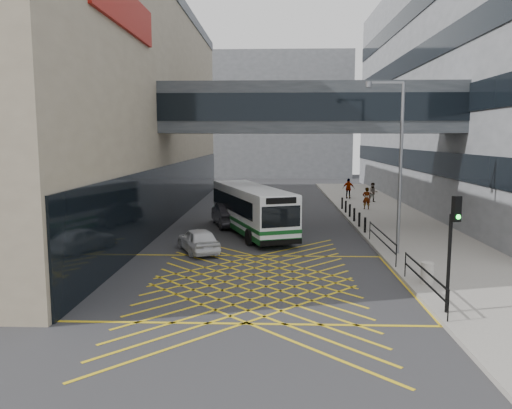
# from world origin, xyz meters

# --- Properties ---
(ground) EXTENTS (120.00, 120.00, 0.00)m
(ground) POSITION_xyz_m (0.00, 0.00, 0.00)
(ground) COLOR #333335
(building_whsmith) EXTENTS (24.17, 42.00, 16.00)m
(building_whsmith) POSITION_xyz_m (-17.98, 16.00, 8.00)
(building_whsmith) COLOR tan
(building_whsmith) RESTS_ON ground
(building_far) EXTENTS (28.00, 16.00, 18.00)m
(building_far) POSITION_xyz_m (-2.00, 60.00, 9.00)
(building_far) COLOR slate
(building_far) RESTS_ON ground
(skybridge) EXTENTS (20.00, 4.10, 3.00)m
(skybridge) POSITION_xyz_m (3.00, 12.00, 7.50)
(skybridge) COLOR #3A3F44
(skybridge) RESTS_ON ground
(pavement) EXTENTS (6.00, 54.00, 0.16)m
(pavement) POSITION_xyz_m (9.00, 15.00, 0.08)
(pavement) COLOR gray
(pavement) RESTS_ON ground
(box_junction) EXTENTS (12.00, 9.00, 0.01)m
(box_junction) POSITION_xyz_m (0.00, 0.00, 0.00)
(box_junction) COLOR gold
(box_junction) RESTS_ON ground
(bus) EXTENTS (5.63, 10.23, 2.82)m
(bus) POSITION_xyz_m (-0.54, 10.40, 1.51)
(bus) COLOR silver
(bus) RESTS_ON ground
(car_white) EXTENTS (3.12, 4.30, 1.27)m
(car_white) POSITION_xyz_m (-2.95, 5.22, 0.63)
(car_white) COLOR silver
(car_white) RESTS_ON ground
(car_dark) EXTENTS (3.18, 5.32, 1.56)m
(car_dark) POSITION_xyz_m (-2.11, 12.86, 0.78)
(car_dark) COLOR black
(car_dark) RESTS_ON ground
(car_silver) EXTENTS (2.29, 4.18, 1.23)m
(car_silver) POSITION_xyz_m (0.39, 19.47, 0.62)
(car_silver) COLOR gray
(car_silver) RESTS_ON ground
(traffic_light) EXTENTS (0.31, 0.45, 3.78)m
(traffic_light) POSITION_xyz_m (6.43, -3.77, 2.62)
(traffic_light) COLOR black
(traffic_light) RESTS_ON pavement
(street_lamp) EXTENTS (1.85, 0.29, 8.16)m
(street_lamp) POSITION_xyz_m (6.67, 4.67, 4.81)
(street_lamp) COLOR slate
(street_lamp) RESTS_ON pavement
(litter_bin) EXTENTS (0.48, 0.48, 0.83)m
(litter_bin) POSITION_xyz_m (6.73, -0.45, 0.57)
(litter_bin) COLOR #ADA89E
(litter_bin) RESTS_ON pavement
(kerb_railings) EXTENTS (0.05, 12.54, 1.00)m
(kerb_railings) POSITION_xyz_m (6.15, 1.78, 0.88)
(kerb_railings) COLOR black
(kerb_railings) RESTS_ON pavement
(bollards) EXTENTS (0.14, 10.14, 0.90)m
(bollards) POSITION_xyz_m (6.25, 15.00, 0.61)
(bollards) COLOR black
(bollards) RESTS_ON pavement
(pedestrian_a) EXTENTS (0.69, 0.50, 1.72)m
(pedestrian_a) POSITION_xyz_m (8.12, 19.83, 1.02)
(pedestrian_a) COLOR gray
(pedestrian_a) RESTS_ON pavement
(pedestrian_b) EXTENTS (0.86, 0.54, 1.68)m
(pedestrian_b) POSITION_xyz_m (9.51, 24.36, 1.00)
(pedestrian_b) COLOR gray
(pedestrian_b) RESTS_ON pavement
(pedestrian_c) EXTENTS (1.21, 0.83, 1.86)m
(pedestrian_c) POSITION_xyz_m (7.75, 26.81, 1.09)
(pedestrian_c) COLOR gray
(pedestrian_c) RESTS_ON pavement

